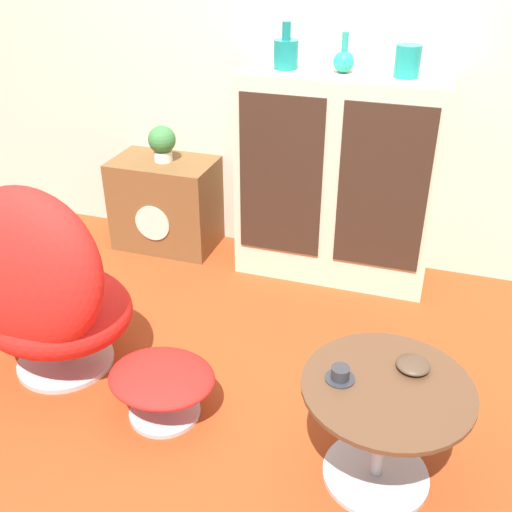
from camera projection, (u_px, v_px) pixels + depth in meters
name	position (u px, v px, depth m)	size (l,w,h in m)	color
ground_plane	(190.00, 416.00, 2.56)	(12.00, 12.00, 0.00)	#9E3D19
wall_back	(296.00, 35.00, 3.26)	(6.40, 0.06, 2.60)	beige
sideboard	(337.00, 180.00, 3.33)	(1.09, 0.41, 1.17)	beige
tv_console	(166.00, 203.00, 3.78)	(0.63, 0.40, 0.57)	brown
egg_chair	(42.00, 292.00, 2.60)	(0.72, 0.66, 0.97)	#B7B7BC
ottoman	(162.00, 381.00, 2.49)	(0.45, 0.39, 0.24)	#B7B7BC
coffee_table	(383.00, 419.00, 2.14)	(0.60, 0.60, 0.45)	#B7B7BC
vase_leftmost	(286.00, 53.00, 3.09)	(0.13, 0.13, 0.23)	#147A75
vase_inner_left	(344.00, 60.00, 3.02)	(0.11, 0.11, 0.20)	teal
vase_inner_right	(408.00, 61.00, 2.93)	(0.13, 0.13, 0.15)	teal
potted_plant	(162.00, 142.00, 3.58)	(0.17, 0.17, 0.22)	silver
teacup	(340.00, 375.00, 2.08)	(0.11, 0.11, 0.05)	#2D2D33
bowl	(413.00, 365.00, 2.13)	(0.12, 0.12, 0.04)	#4C3828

